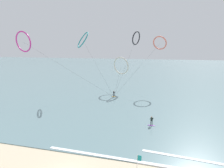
# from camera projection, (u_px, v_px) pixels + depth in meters

# --- Properties ---
(sea_water) EXTENTS (400.00, 200.00, 0.08)m
(sea_water) POSITION_uv_depth(u_px,v_px,m) (146.00, 69.00, 119.40)
(sea_water) COLOR slate
(sea_water) RESTS_ON ground
(surfer_violet) EXTENTS (1.40, 0.72, 1.70)m
(surfer_violet) POSITION_uv_depth(u_px,v_px,m) (152.00, 122.00, 33.27)
(surfer_violet) COLOR purple
(surfer_violet) RESTS_ON ground
(surfer_amber) EXTENTS (1.40, 0.63, 1.70)m
(surfer_amber) POSITION_uv_depth(u_px,v_px,m) (114.00, 94.00, 52.74)
(surfer_amber) COLOR orange
(surfer_amber) RESTS_ON ground
(kite_charcoal) EXTENTS (5.42, 16.44, 18.70)m
(kite_charcoal) POSITION_uv_depth(u_px,v_px,m) (136.00, 38.00, 62.19)
(kite_charcoal) COLOR black
(kite_charcoal) RESTS_ON ground
(kite_coral) EXTENTS (13.91, 11.96, 16.89)m
(kite_coral) POSITION_uv_depth(u_px,v_px,m) (160.00, 43.00, 57.09)
(kite_coral) COLOR #EA7260
(kite_coral) RESTS_ON ground
(kite_teal) EXTENTS (10.82, 5.59, 17.62)m
(kite_teal) POSITION_uv_depth(u_px,v_px,m) (83.00, 40.00, 50.65)
(kite_teal) COLOR teal
(kite_teal) RESTS_ON ground
(kite_magenta) EXTENTS (23.75, 9.50, 17.50)m
(kite_magenta) POSITION_uv_depth(u_px,v_px,m) (23.00, 42.00, 47.25)
(kite_magenta) COLOR #CC288E
(kite_magenta) RESTS_ON ground
(kite_ivory) EXTENTS (5.41, 8.30, 10.75)m
(kite_ivory) POSITION_uv_depth(u_px,v_px,m) (121.00, 66.00, 57.61)
(kite_ivory) COLOR silver
(kite_ivory) RESTS_ON ground
(beach_flag) EXTENTS (0.47, 0.07, 2.77)m
(beach_flag) POSITION_uv_depth(u_px,v_px,m) (138.00, 163.00, 19.64)
(beach_flag) COLOR silver
(beach_flag) RESTS_ON ground
(wave_crest_near) EXTENTS (18.27, 1.01, 0.12)m
(wave_crest_near) POSITION_uv_depth(u_px,v_px,m) (115.00, 158.00, 23.62)
(wave_crest_near) COLOR white
(wave_crest_near) RESTS_ON ground
(wave_crest_mid) EXTENTS (13.02, 1.59, 0.12)m
(wave_crest_mid) POSITION_uv_depth(u_px,v_px,m) (196.00, 160.00, 23.27)
(wave_crest_mid) COLOR white
(wave_crest_mid) RESTS_ON ground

